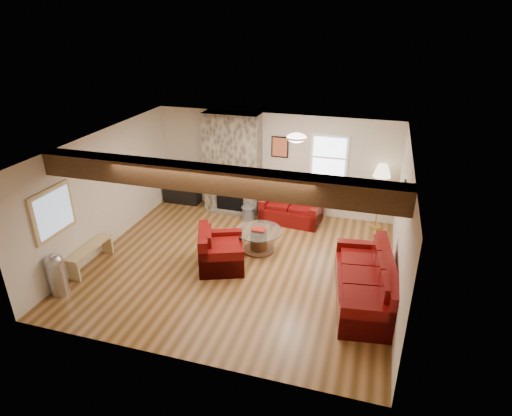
# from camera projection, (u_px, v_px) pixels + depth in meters

# --- Properties ---
(room) EXTENTS (8.00, 8.00, 8.00)m
(room) POSITION_uv_depth(u_px,v_px,m) (239.00, 208.00, 8.20)
(room) COLOR brown
(room) RESTS_ON ground
(floor) EXTENTS (6.00, 6.00, 0.00)m
(floor) POSITION_uv_depth(u_px,v_px,m) (240.00, 264.00, 8.72)
(floor) COLOR brown
(floor) RESTS_ON ground
(oak_beam) EXTENTS (6.00, 0.36, 0.38)m
(oak_beam) POSITION_uv_depth(u_px,v_px,m) (212.00, 179.00, 6.67)
(oak_beam) COLOR #331D0F
(oak_beam) RESTS_ON room
(chimney_breast) EXTENTS (1.40, 0.67, 2.50)m
(chimney_breast) POSITION_uv_depth(u_px,v_px,m) (232.00, 164.00, 10.64)
(chimney_breast) COLOR #37322A
(chimney_breast) RESTS_ON floor
(back_window) EXTENTS (0.90, 0.08, 1.10)m
(back_window) POSITION_uv_depth(u_px,v_px,m) (329.00, 157.00, 10.08)
(back_window) COLOR white
(back_window) RESTS_ON room
(hatch_window) EXTENTS (0.08, 1.00, 0.90)m
(hatch_window) POSITION_uv_depth(u_px,v_px,m) (53.00, 212.00, 7.57)
(hatch_window) COLOR tan
(hatch_window) RESTS_ON room
(ceiling_dome) EXTENTS (0.40, 0.40, 0.18)m
(ceiling_dome) POSITION_uv_depth(u_px,v_px,m) (296.00, 139.00, 8.25)
(ceiling_dome) COLOR white
(ceiling_dome) RESTS_ON room
(artwork_back) EXTENTS (0.42, 0.06, 0.52)m
(artwork_back) POSITION_uv_depth(u_px,v_px,m) (280.00, 147.00, 10.33)
(artwork_back) COLOR black
(artwork_back) RESTS_ON room
(artwork_right) EXTENTS (0.06, 0.55, 0.42)m
(artwork_right) POSITION_uv_depth(u_px,v_px,m) (403.00, 196.00, 7.49)
(artwork_right) COLOR black
(artwork_right) RESTS_ON room
(sofa_three) EXTENTS (1.22, 2.31, 0.85)m
(sofa_three) POSITION_uv_depth(u_px,v_px,m) (364.00, 280.00, 7.45)
(sofa_three) COLOR #4A0A05
(sofa_three) RESTS_ON floor
(loveseat) EXTENTS (1.49, 0.94, 0.75)m
(loveseat) POSITION_uv_depth(u_px,v_px,m) (291.00, 207.00, 10.35)
(loveseat) COLOR #4A0A05
(loveseat) RESTS_ON floor
(armchair_red) EXTENTS (1.17, 1.24, 0.80)m
(armchair_red) POSITION_uv_depth(u_px,v_px,m) (221.00, 248.00, 8.49)
(armchair_red) COLOR #4A0A05
(armchair_red) RESTS_ON floor
(coffee_table) EXTENTS (1.00, 1.00, 0.52)m
(coffee_table) POSITION_uv_depth(u_px,v_px,m) (259.00, 240.00, 9.10)
(coffee_table) COLOR #482D17
(coffee_table) RESTS_ON floor
(tv_cabinet) EXTENTS (0.95, 0.38, 0.47)m
(tv_cabinet) POSITION_uv_depth(u_px,v_px,m) (183.00, 194.00, 11.46)
(tv_cabinet) COLOR black
(tv_cabinet) RESTS_ON floor
(television) EXTENTS (0.74, 0.10, 0.43)m
(television) POSITION_uv_depth(u_px,v_px,m) (182.00, 178.00, 11.27)
(television) COLOR black
(television) RESTS_ON tv_cabinet
(floor_lamp) EXTENTS (0.40, 0.40, 1.57)m
(floor_lamp) POSITION_uv_depth(u_px,v_px,m) (382.00, 174.00, 9.64)
(floor_lamp) COLOR tan
(floor_lamp) RESTS_ON floor
(pine_bench) EXTENTS (0.27, 1.18, 0.44)m
(pine_bench) POSITION_uv_depth(u_px,v_px,m) (91.00, 256.00, 8.56)
(pine_bench) COLOR tan
(pine_bench) RESTS_ON floor
(pedal_bin) EXTENTS (0.40, 0.40, 0.82)m
(pedal_bin) POSITION_uv_depth(u_px,v_px,m) (57.00, 274.00, 7.64)
(pedal_bin) COLOR #A4A4A9
(pedal_bin) RESTS_ON floor
(coal_bucket) EXTENTS (0.36, 0.36, 0.34)m
(coal_bucket) POSITION_uv_depth(u_px,v_px,m) (248.00, 213.00, 10.52)
(coal_bucket) COLOR slate
(coal_bucket) RESTS_ON floor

